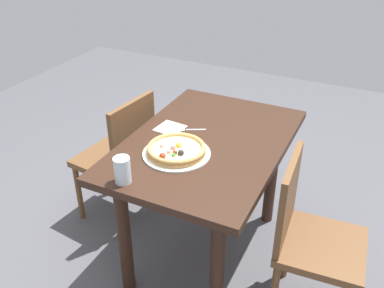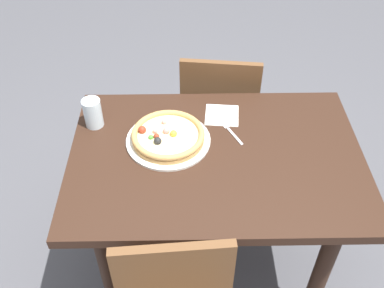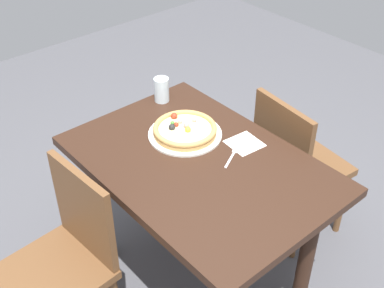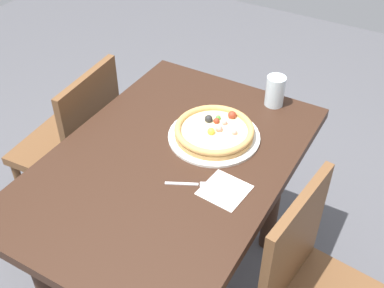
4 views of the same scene
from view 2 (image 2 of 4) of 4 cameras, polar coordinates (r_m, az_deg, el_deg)
name	(u,v)px [view 2 (image 2 of 4)]	position (r m, az deg, el deg)	size (l,w,h in m)	color
ground_plane	(211,262)	(2.31, 2.43, -14.99)	(6.00, 6.00, 0.00)	#4C4C51
dining_table	(215,177)	(1.80, 3.02, -4.28)	(1.14, 0.78, 0.77)	#331E14
chair_far	(219,113)	(2.35, 3.53, 4.04)	(0.44, 0.44, 0.87)	brown
plate	(168,140)	(1.76, -3.09, 0.48)	(0.34, 0.34, 0.01)	silver
pizza	(168,136)	(1.74, -3.17, 1.10)	(0.29, 0.29, 0.05)	tan
fork	(230,130)	(1.81, 4.89, 1.80)	(0.09, 0.15, 0.00)	silver
drinking_glass	(93,113)	(1.84, -12.73, 3.95)	(0.08, 0.08, 0.12)	silver
napkin	(222,115)	(1.88, 3.90, 3.74)	(0.14, 0.14, 0.00)	white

